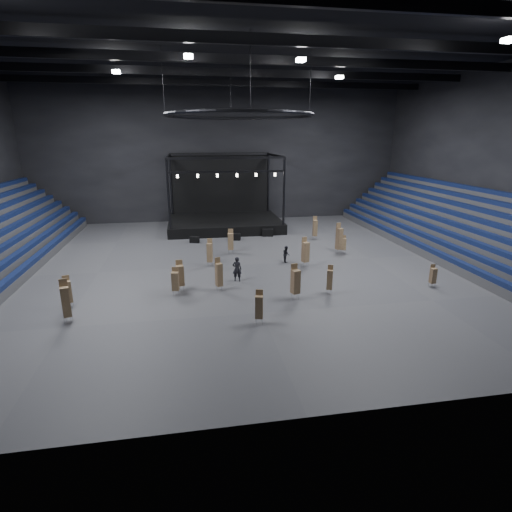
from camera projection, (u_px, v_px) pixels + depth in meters
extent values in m
plane|color=#454547|center=(241.00, 265.00, 36.60)|extent=(50.00, 50.00, 0.00)
cube|color=black|center=(238.00, 48.00, 31.40)|extent=(50.00, 42.00, 0.20)
cube|color=black|center=(219.00, 154.00, 53.81)|extent=(50.00, 0.20, 18.00)
cube|color=black|center=(317.00, 205.00, 14.19)|extent=(50.00, 0.20, 18.00)
cube|color=black|center=(499.00, 162.00, 38.06)|extent=(0.20, 42.00, 18.00)
cube|color=#0C1336|center=(26.00, 266.00, 33.39)|extent=(0.59, 40.00, 0.40)
cube|color=#0C1336|center=(13.00, 258.00, 33.02)|extent=(0.59, 40.00, 0.40)
cube|color=#0C1336|center=(0.00, 249.00, 32.66)|extent=(0.59, 40.00, 0.40)
cube|color=#454547|center=(452.00, 250.00, 39.97)|extent=(7.20, 40.00, 0.75)
cube|color=#0C1336|center=(423.00, 246.00, 39.27)|extent=(0.59, 40.00, 0.40)
cube|color=#454547|center=(457.00, 246.00, 39.93)|extent=(6.30, 40.00, 1.50)
cube|color=#0C1336|center=(432.00, 238.00, 39.20)|extent=(0.59, 40.00, 0.40)
cube|color=#454547|center=(461.00, 243.00, 39.90)|extent=(5.40, 40.00, 2.25)
cube|color=#0C1336|center=(442.00, 231.00, 39.13)|extent=(0.59, 40.00, 0.40)
cube|color=#454547|center=(466.00, 239.00, 39.86)|extent=(4.50, 40.00, 3.00)
cube|color=#0C1336|center=(451.00, 223.00, 39.06)|extent=(0.59, 40.00, 0.40)
cube|color=#454547|center=(471.00, 235.00, 39.83)|extent=(3.60, 40.00, 3.75)
cube|color=#0C1336|center=(460.00, 215.00, 38.99)|extent=(0.59, 40.00, 0.40)
cube|color=#454547|center=(475.00, 231.00, 39.79)|extent=(2.70, 40.00, 4.50)
cube|color=#0C1336|center=(470.00, 207.00, 38.91)|extent=(0.59, 40.00, 0.40)
cube|color=#454547|center=(480.00, 227.00, 39.76)|extent=(1.80, 40.00, 5.25)
cube|color=#0C1336|center=(479.00, 199.00, 38.84)|extent=(0.59, 40.00, 0.40)
cube|color=#454547|center=(485.00, 223.00, 39.72)|extent=(0.90, 40.00, 6.00)
cube|color=#0C1336|center=(489.00, 191.00, 38.77)|extent=(0.59, 40.00, 0.40)
cube|color=black|center=(225.00, 223.00, 51.05)|extent=(14.00, 10.00, 1.20)
cube|color=black|center=(221.00, 183.00, 54.25)|extent=(13.30, 0.30, 8.00)
cylinder|color=black|center=(168.00, 195.00, 44.34)|extent=(0.24, 0.24, 7.80)
cylinder|color=black|center=(171.00, 185.00, 53.02)|extent=(0.24, 0.24, 7.80)
cylinder|color=black|center=(284.00, 192.00, 46.48)|extent=(0.24, 0.24, 7.80)
cylinder|color=black|center=(268.00, 183.00, 55.16)|extent=(0.24, 0.24, 7.80)
cube|color=black|center=(227.00, 158.00, 44.28)|extent=(13.40, 0.25, 0.25)
cube|color=black|center=(220.00, 154.00, 52.96)|extent=(13.40, 0.25, 0.25)
cube|color=black|center=(227.00, 172.00, 44.72)|extent=(13.40, 0.20, 0.20)
cylinder|color=white|center=(178.00, 176.00, 43.94)|extent=(0.24, 0.24, 0.35)
cylinder|color=white|center=(198.00, 176.00, 44.30)|extent=(0.24, 0.24, 0.35)
cylinder|color=white|center=(217.00, 176.00, 44.65)|extent=(0.24, 0.24, 0.35)
cylinder|color=white|center=(237.00, 175.00, 45.01)|extent=(0.24, 0.24, 0.35)
cylinder|color=white|center=(256.00, 175.00, 45.37)|extent=(0.24, 0.24, 0.35)
cylinder|color=white|center=(275.00, 175.00, 45.73)|extent=(0.24, 0.24, 0.35)
torus|color=black|center=(239.00, 115.00, 32.84)|extent=(12.30, 12.30, 0.30)
cylinder|color=black|center=(310.00, 84.00, 33.10)|extent=(0.04, 0.04, 5.00)
cylinder|color=black|center=(231.00, 90.00, 37.78)|extent=(0.04, 0.04, 5.00)
cylinder|color=black|center=(163.00, 81.00, 31.15)|extent=(0.04, 0.04, 5.00)
cylinder|color=black|center=(250.00, 71.00, 26.46)|extent=(0.04, 0.04, 5.00)
cube|color=black|center=(253.00, 39.00, 25.03)|extent=(49.00, 0.35, 0.70)
cube|color=black|center=(238.00, 59.00, 31.63)|extent=(49.00, 0.35, 0.70)
cube|color=black|center=(229.00, 72.00, 38.23)|extent=(49.00, 0.35, 0.70)
cube|color=black|center=(222.00, 83.00, 45.78)|extent=(49.00, 0.35, 0.70)
cube|color=white|center=(509.00, 40.00, 22.76)|extent=(0.60, 0.60, 0.25)
cube|color=white|center=(116.00, 72.00, 33.95)|extent=(0.60, 0.60, 0.25)
cube|color=white|center=(339.00, 77.00, 37.20)|extent=(0.60, 0.60, 0.25)
cube|color=white|center=(188.00, 56.00, 27.38)|extent=(0.60, 0.60, 0.25)
cube|color=white|center=(301.00, 60.00, 28.68)|extent=(0.60, 0.60, 0.25)
cube|color=black|center=(195.00, 240.00, 44.14)|extent=(1.14, 0.81, 0.68)
cube|color=black|center=(236.00, 237.00, 45.25)|extent=(1.23, 0.80, 0.75)
cube|color=black|center=(268.00, 232.00, 47.02)|extent=(1.42, 0.91, 0.88)
cylinder|color=silver|center=(314.00, 238.00, 45.44)|extent=(0.03, 0.03, 0.40)
cylinder|color=silver|center=(313.00, 237.00, 45.80)|extent=(0.03, 0.03, 0.40)
cylinder|color=silver|center=(317.00, 238.00, 45.50)|extent=(0.03, 0.03, 0.40)
cylinder|color=silver|center=(316.00, 237.00, 45.86)|extent=(0.03, 0.03, 0.40)
cube|color=#977B53|center=(315.00, 228.00, 45.33)|extent=(0.52, 0.52, 1.81)
cube|color=#977B53|center=(315.00, 220.00, 45.28)|extent=(0.46, 0.10, 0.99)
cylinder|color=silver|center=(328.00, 292.00, 29.78)|extent=(0.03, 0.03, 0.35)
cylinder|color=silver|center=(326.00, 291.00, 30.09)|extent=(0.03, 0.03, 0.35)
cylinder|color=silver|center=(332.00, 292.00, 29.84)|extent=(0.03, 0.03, 0.35)
cylinder|color=silver|center=(330.00, 290.00, 30.15)|extent=(0.03, 0.03, 0.35)
cube|color=#977B53|center=(330.00, 280.00, 29.70)|extent=(0.55, 0.55, 1.50)
cube|color=#977B53|center=(330.00, 270.00, 29.66)|extent=(0.38, 0.21, 0.82)
cylinder|color=silver|center=(229.00, 252.00, 39.81)|extent=(0.03, 0.03, 0.45)
cylinder|color=silver|center=(229.00, 251.00, 40.20)|extent=(0.03, 0.03, 0.45)
cylinder|color=silver|center=(233.00, 252.00, 39.87)|extent=(0.03, 0.03, 0.45)
cylinder|color=silver|center=(233.00, 251.00, 40.27)|extent=(0.03, 0.03, 0.45)
cube|color=#977B53|center=(231.00, 241.00, 39.73)|extent=(0.61, 0.61, 1.66)
cube|color=#977B53|center=(231.00, 233.00, 39.72)|extent=(0.52, 0.15, 0.91)
cylinder|color=silver|center=(337.00, 252.00, 39.91)|extent=(0.03, 0.03, 0.45)
cylinder|color=silver|center=(336.00, 251.00, 40.32)|extent=(0.03, 0.03, 0.45)
cylinder|color=silver|center=(341.00, 252.00, 39.98)|extent=(0.03, 0.03, 0.45)
cylinder|color=silver|center=(340.00, 251.00, 40.39)|extent=(0.03, 0.03, 0.45)
cube|color=#977B53|center=(339.00, 239.00, 39.78)|extent=(0.68, 0.68, 2.12)
cube|color=#977B53|center=(338.00, 228.00, 39.68)|extent=(0.51, 0.22, 1.17)
cylinder|color=silver|center=(66.00, 306.00, 27.27)|extent=(0.03, 0.03, 0.40)
cylinder|color=silver|center=(67.00, 304.00, 27.63)|extent=(0.03, 0.03, 0.40)
cylinder|color=silver|center=(72.00, 306.00, 27.33)|extent=(0.03, 0.03, 0.40)
cylinder|color=silver|center=(73.00, 303.00, 27.69)|extent=(0.03, 0.03, 0.40)
cube|color=#977B53|center=(68.00, 292.00, 27.20)|extent=(0.63, 0.63, 1.52)
cube|color=#977B53|center=(66.00, 281.00, 27.16)|extent=(0.46, 0.22, 0.84)
cylinder|color=silver|center=(293.00, 297.00, 28.70)|extent=(0.03, 0.03, 0.46)
cylinder|color=silver|center=(291.00, 295.00, 29.11)|extent=(0.03, 0.03, 0.46)
cylinder|color=silver|center=(299.00, 297.00, 28.77)|extent=(0.03, 0.03, 0.46)
cylinder|color=silver|center=(297.00, 295.00, 29.18)|extent=(0.03, 0.03, 0.46)
cube|color=#977B53|center=(295.00, 282.00, 28.62)|extent=(0.68, 0.68, 1.75)
cube|color=#977B53|center=(294.00, 270.00, 28.58)|extent=(0.52, 0.21, 0.96)
cylinder|color=silver|center=(178.00, 289.00, 30.22)|extent=(0.03, 0.03, 0.45)
cylinder|color=silver|center=(178.00, 287.00, 30.63)|extent=(0.03, 0.03, 0.45)
cylinder|color=silver|center=(184.00, 289.00, 30.29)|extent=(0.03, 0.03, 0.45)
cylinder|color=silver|center=(184.00, 287.00, 30.70)|extent=(0.03, 0.03, 0.45)
cube|color=#977B53|center=(180.00, 275.00, 30.16)|extent=(0.63, 0.63, 1.58)
cube|color=#977B53|center=(179.00, 265.00, 30.15)|extent=(0.52, 0.15, 0.87)
cylinder|color=silver|center=(173.00, 294.00, 29.37)|extent=(0.03, 0.03, 0.42)
cylinder|color=silver|center=(173.00, 292.00, 29.75)|extent=(0.03, 0.03, 0.42)
cylinder|color=silver|center=(179.00, 293.00, 29.43)|extent=(0.03, 0.03, 0.42)
cylinder|color=silver|center=(179.00, 291.00, 29.81)|extent=(0.03, 0.03, 0.42)
cube|color=#977B53|center=(175.00, 281.00, 29.33)|extent=(0.57, 0.57, 1.39)
cube|color=#977B53|center=(175.00, 272.00, 29.34)|extent=(0.49, 0.13, 0.77)
cylinder|color=silver|center=(217.00, 289.00, 30.32)|extent=(0.03, 0.03, 0.38)
cylinder|color=silver|center=(217.00, 287.00, 30.66)|extent=(0.03, 0.03, 0.38)
cylinder|color=silver|center=(222.00, 289.00, 30.38)|extent=(0.03, 0.03, 0.38)
cylinder|color=silver|center=(222.00, 287.00, 30.72)|extent=(0.03, 0.03, 0.38)
cube|color=#977B53|center=(219.00, 275.00, 30.20)|extent=(0.59, 0.59, 1.79)
cube|color=#977B53|center=(218.00, 263.00, 30.12)|extent=(0.43, 0.21, 0.98)
cylinder|color=silver|center=(257.00, 322.00, 24.94)|extent=(0.03, 0.03, 0.40)
cylinder|color=silver|center=(256.00, 319.00, 25.30)|extent=(0.03, 0.03, 0.40)
cylinder|color=silver|center=(263.00, 322.00, 25.00)|extent=(0.03, 0.03, 0.40)
cylinder|color=silver|center=(261.00, 319.00, 25.36)|extent=(0.03, 0.03, 0.40)
cube|color=#977B53|center=(259.00, 307.00, 24.88)|extent=(0.58, 0.58, 1.47)
cube|color=#977B53|center=(259.00, 295.00, 24.87)|extent=(0.46, 0.17, 0.81)
cylinder|color=silver|center=(342.00, 252.00, 40.02)|extent=(0.03, 0.03, 0.36)
cylinder|color=silver|center=(341.00, 251.00, 40.35)|extent=(0.03, 0.03, 0.36)
cylinder|color=silver|center=(345.00, 252.00, 40.08)|extent=(0.03, 0.03, 0.36)
cylinder|color=silver|center=(344.00, 251.00, 40.40)|extent=(0.03, 0.03, 0.36)
cube|color=#977B53|center=(344.00, 244.00, 39.99)|extent=(0.52, 0.52, 1.19)
cube|color=#977B53|center=(344.00, 238.00, 40.00)|extent=(0.42, 0.15, 0.66)
cylinder|color=silver|center=(64.00, 321.00, 25.09)|extent=(0.03, 0.03, 0.42)
cylinder|color=silver|center=(66.00, 318.00, 25.47)|extent=(0.03, 0.03, 0.42)
cylinder|color=silver|center=(71.00, 320.00, 25.16)|extent=(0.03, 0.03, 0.42)
cylinder|color=silver|center=(73.00, 318.00, 25.53)|extent=(0.03, 0.03, 0.42)
cube|color=#977B53|center=(66.00, 302.00, 24.97)|extent=(0.63, 0.63, 1.96)
cube|color=#977B53|center=(64.00, 287.00, 24.88)|extent=(0.48, 0.20, 1.08)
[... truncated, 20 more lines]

